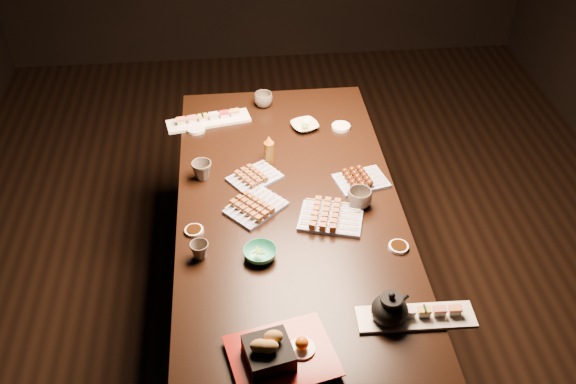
{
  "coord_description": "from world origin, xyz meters",
  "views": [
    {
      "loc": [
        -0.3,
        -2.22,
        2.43
      ],
      "look_at": [
        -0.1,
        -0.2,
        0.77
      ],
      "focal_mm": 40.0,
      "sensor_mm": 36.0,
      "label": 1
    }
  ],
  "objects_px": {
    "edamame_bowl_cream": "(305,126)",
    "tempura_tray": "(282,348)",
    "teacup_near_left": "(200,250)",
    "dining_table": "(289,268)",
    "edamame_bowl_green": "(260,253)",
    "teapot": "(390,307)",
    "yakitori_plate_left": "(255,174)",
    "yakitori_plate_center": "(256,204)",
    "teacup_far_right": "(263,100)",
    "yakitori_plate_right": "(331,214)",
    "teacup_mid_right": "(360,198)",
    "teacup_far_left": "(202,170)",
    "condiment_bottle": "(269,149)",
    "sushi_platter_near": "(416,314)",
    "sushi_platter_far": "(208,118)"
  },
  "relations": [
    {
      "from": "teapot",
      "to": "condiment_bottle",
      "type": "relative_size",
      "value": 1.08
    },
    {
      "from": "dining_table",
      "to": "teacup_far_left",
      "type": "bearing_deg",
      "value": 139.01
    },
    {
      "from": "sushi_platter_near",
      "to": "teacup_far_right",
      "type": "height_order",
      "value": "teacup_far_right"
    },
    {
      "from": "teacup_near_left",
      "to": "teapot",
      "type": "xyz_separation_m",
      "value": [
        0.63,
        -0.36,
        0.03
      ]
    },
    {
      "from": "sushi_platter_near",
      "to": "yakitori_plate_right",
      "type": "bearing_deg",
      "value": 113.76
    },
    {
      "from": "yakitori_plate_left",
      "to": "teacup_mid_right",
      "type": "height_order",
      "value": "teacup_mid_right"
    },
    {
      "from": "yakitori_plate_right",
      "to": "teacup_far_left",
      "type": "relative_size",
      "value": 2.84
    },
    {
      "from": "edamame_bowl_cream",
      "to": "condiment_bottle",
      "type": "distance_m",
      "value": 0.31
    },
    {
      "from": "edamame_bowl_cream",
      "to": "teacup_mid_right",
      "type": "relative_size",
      "value": 1.24
    },
    {
      "from": "edamame_bowl_cream",
      "to": "condiment_bottle",
      "type": "xyz_separation_m",
      "value": [
        -0.19,
        -0.24,
        0.05
      ]
    },
    {
      "from": "edamame_bowl_green",
      "to": "dining_table",
      "type": "bearing_deg",
      "value": 65.08
    },
    {
      "from": "dining_table",
      "to": "tempura_tray",
      "type": "xyz_separation_m",
      "value": [
        -0.1,
        -0.75,
        0.43
      ]
    },
    {
      "from": "teacup_far_right",
      "to": "edamame_bowl_cream",
      "type": "bearing_deg",
      "value": -51.11
    },
    {
      "from": "teacup_mid_right",
      "to": "teacup_far_left",
      "type": "relative_size",
      "value": 1.15
    },
    {
      "from": "teacup_near_left",
      "to": "edamame_bowl_cream",
      "type": "bearing_deg",
      "value": 59.08
    },
    {
      "from": "condiment_bottle",
      "to": "sushi_platter_near",
      "type": "bearing_deg",
      "value": -65.72
    },
    {
      "from": "teacup_far_left",
      "to": "sushi_platter_near",
      "type": "bearing_deg",
      "value": -49.74
    },
    {
      "from": "yakitori_plate_left",
      "to": "condiment_bottle",
      "type": "height_order",
      "value": "condiment_bottle"
    },
    {
      "from": "teacup_near_left",
      "to": "dining_table",
      "type": "bearing_deg",
      "value": 37.15
    },
    {
      "from": "teapot",
      "to": "teacup_mid_right",
      "type": "bearing_deg",
      "value": 57.62
    },
    {
      "from": "yakitori_plate_center",
      "to": "teacup_far_right",
      "type": "height_order",
      "value": "teacup_far_right"
    },
    {
      "from": "edamame_bowl_cream",
      "to": "tempura_tray",
      "type": "bearing_deg",
      "value": -99.88
    },
    {
      "from": "edamame_bowl_cream",
      "to": "teacup_far_left",
      "type": "height_order",
      "value": "teacup_far_left"
    },
    {
      "from": "dining_table",
      "to": "teapot",
      "type": "relative_size",
      "value": 12.4
    },
    {
      "from": "edamame_bowl_green",
      "to": "teacup_near_left",
      "type": "height_order",
      "value": "teacup_near_left"
    },
    {
      "from": "yakitori_plate_center",
      "to": "teacup_far_right",
      "type": "xyz_separation_m",
      "value": [
        0.08,
        0.78,
        0.01
      ]
    },
    {
      "from": "teacup_far_right",
      "to": "sushi_platter_near",
      "type": "bearing_deg",
      "value": -73.53
    },
    {
      "from": "yakitori_plate_left",
      "to": "teapot",
      "type": "bearing_deg",
      "value": -97.84
    },
    {
      "from": "edamame_bowl_green",
      "to": "teapot",
      "type": "relative_size",
      "value": 0.85
    },
    {
      "from": "yakitori_plate_left",
      "to": "teacup_far_right",
      "type": "bearing_deg",
      "value": 48.08
    },
    {
      "from": "teapot",
      "to": "edamame_bowl_cream",
      "type": "bearing_deg",
      "value": 65.54
    },
    {
      "from": "teacup_far_left",
      "to": "teacup_far_right",
      "type": "bearing_deg",
      "value": 61.72
    },
    {
      "from": "yakitori_plate_right",
      "to": "edamame_bowl_cream",
      "type": "height_order",
      "value": "yakitori_plate_right"
    },
    {
      "from": "sushi_platter_near",
      "to": "teacup_far_left",
      "type": "distance_m",
      "value": 1.1
    },
    {
      "from": "yakitori_plate_left",
      "to": "dining_table",
      "type": "bearing_deg",
      "value": -87.64
    },
    {
      "from": "edamame_bowl_green",
      "to": "teapot",
      "type": "height_order",
      "value": "teapot"
    },
    {
      "from": "sushi_platter_near",
      "to": "sushi_platter_far",
      "type": "bearing_deg",
      "value": 120.09
    },
    {
      "from": "yakitori_plate_right",
      "to": "tempura_tray",
      "type": "bearing_deg",
      "value": -95.52
    },
    {
      "from": "sushi_platter_far",
      "to": "yakitori_plate_center",
      "type": "relative_size",
      "value": 1.79
    },
    {
      "from": "dining_table",
      "to": "tempura_tray",
      "type": "bearing_deg",
      "value": -107.94
    },
    {
      "from": "sushi_platter_near",
      "to": "teapot",
      "type": "height_order",
      "value": "teapot"
    },
    {
      "from": "teacup_near_left",
      "to": "teacup_mid_right",
      "type": "distance_m",
      "value": 0.68
    },
    {
      "from": "edamame_bowl_cream",
      "to": "teacup_far_right",
      "type": "distance_m",
      "value": 0.29
    },
    {
      "from": "dining_table",
      "to": "yakitori_plate_right",
      "type": "distance_m",
      "value": 0.45
    },
    {
      "from": "yakitori_plate_center",
      "to": "tempura_tray",
      "type": "distance_m",
      "value": 0.73
    },
    {
      "from": "sushi_platter_near",
      "to": "sushi_platter_far",
      "type": "height_order",
      "value": "same"
    },
    {
      "from": "condiment_bottle",
      "to": "edamame_bowl_green",
      "type": "bearing_deg",
      "value": -97.57
    },
    {
      "from": "edamame_bowl_cream",
      "to": "tempura_tray",
      "type": "relative_size",
      "value": 0.38
    },
    {
      "from": "yakitori_plate_center",
      "to": "teapot",
      "type": "bearing_deg",
      "value": -97.69
    },
    {
      "from": "teacup_mid_right",
      "to": "edamame_bowl_green",
      "type": "bearing_deg",
      "value": -148.67
    }
  ]
}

